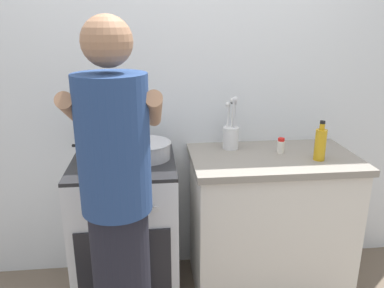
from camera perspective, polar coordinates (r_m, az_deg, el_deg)
name	(u,v)px	position (r m, az deg, el deg)	size (l,w,h in m)	color
back_wall	(209,89)	(2.52, 2.49, 8.15)	(3.20, 0.10, 2.50)	silver
countertop	(269,222)	(2.54, 11.43, -11.26)	(1.00, 0.60, 0.90)	silver
stove_range	(127,230)	(2.44, -9.67, -12.51)	(0.60, 0.62, 0.90)	silver
pot	(98,153)	(2.26, -13.87, -1.27)	(0.28, 0.21, 0.11)	#38383D
mixing_bowl	(147,149)	(2.26, -6.74, -0.78)	(0.29, 0.29, 0.10)	#B7B7BC
utensil_crock	(231,133)	(2.42, 5.82, 1.62)	(0.10, 0.10, 0.34)	silver
spice_bottle	(281,146)	(2.40, 13.10, -0.26)	(0.04, 0.04, 0.09)	silver
oil_bottle	(320,144)	(2.33, 18.58, 0.02)	(0.07, 0.07, 0.23)	gold
person	(118,216)	(1.73, -10.92, -10.53)	(0.41, 0.50, 1.70)	black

